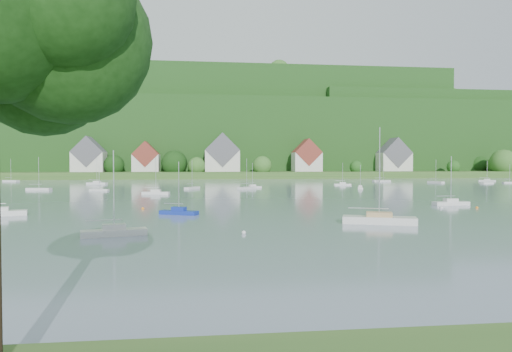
{
  "coord_description": "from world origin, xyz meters",
  "views": [
    {
      "loc": [
        -2.96,
        -20.55,
        6.67
      ],
      "look_at": [
        8.02,
        75.0,
        4.0
      ],
      "focal_mm": 31.16,
      "sensor_mm": 36.0,
      "label": 1
    }
  ],
  "objects_px": {
    "near_sailboat_0": "(114,231)",
    "near_sailboat_3": "(451,202)",
    "near_sailboat_1": "(179,211)",
    "near_sailboat_2": "(379,219)"
  },
  "relations": [
    {
      "from": "near_sailboat_0",
      "to": "near_sailboat_3",
      "type": "relative_size",
      "value": 1.01
    },
    {
      "from": "near_sailboat_2",
      "to": "near_sailboat_3",
      "type": "height_order",
      "value": "near_sailboat_2"
    },
    {
      "from": "near_sailboat_2",
      "to": "near_sailboat_0",
      "type": "bearing_deg",
      "value": -149.77
    },
    {
      "from": "near_sailboat_0",
      "to": "near_sailboat_2",
      "type": "relative_size",
      "value": 0.74
    },
    {
      "from": "near_sailboat_0",
      "to": "near_sailboat_2",
      "type": "bearing_deg",
      "value": -4.4
    },
    {
      "from": "near_sailboat_1",
      "to": "near_sailboat_3",
      "type": "xyz_separation_m",
      "value": [
        42.76,
        8.38,
        0.03
      ]
    },
    {
      "from": "near_sailboat_0",
      "to": "near_sailboat_3",
      "type": "distance_m",
      "value": 53.92
    },
    {
      "from": "near_sailboat_1",
      "to": "near_sailboat_3",
      "type": "distance_m",
      "value": 43.57
    },
    {
      "from": "near_sailboat_1",
      "to": "near_sailboat_0",
      "type": "bearing_deg",
      "value": -82.33
    },
    {
      "from": "near_sailboat_1",
      "to": "near_sailboat_2",
      "type": "distance_m",
      "value": 25.44
    }
  ]
}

